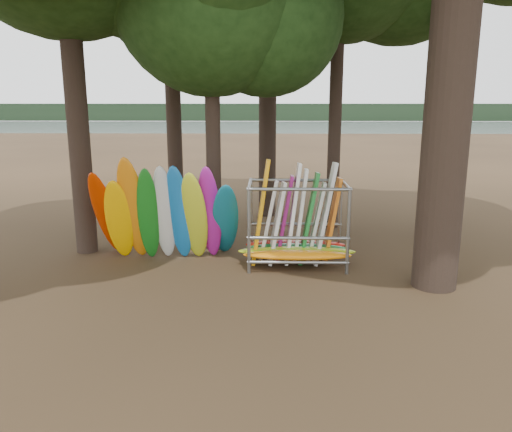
{
  "coord_description": "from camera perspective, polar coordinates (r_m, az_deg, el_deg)",
  "views": [
    {
      "loc": [
        0.37,
        -11.32,
        4.33
      ],
      "look_at": [
        0.06,
        1.5,
        1.4
      ],
      "focal_mm": 35.0,
      "sensor_mm": 36.0,
      "label": 1
    }
  ],
  "objects": [
    {
      "name": "storage_rack",
      "position": [
        13.48,
        4.67,
        -1.24
      ],
      "size": [
        3.17,
        1.53,
        2.88
      ],
      "color": "gray",
      "rests_on": "ground"
    },
    {
      "name": "ground",
      "position": [
        12.13,
        -0.48,
        -8.05
      ],
      "size": [
        120.0,
        120.0,
        0.0
      ],
      "primitive_type": "plane",
      "color": "#47331E",
      "rests_on": "ground"
    },
    {
      "name": "lake",
      "position": [
        71.45,
        1.1,
        9.4
      ],
      "size": [
        160.0,
        160.0,
        0.0
      ],
      "primitive_type": "plane",
      "color": "gray",
      "rests_on": "ground"
    },
    {
      "name": "kayak_row",
      "position": [
        13.92,
        -10.3,
        0.14
      ],
      "size": [
        4.13,
        1.87,
        3.09
      ],
      "color": "#C92C00",
      "rests_on": "ground"
    },
    {
      "name": "far_shore",
      "position": [
        121.34,
        1.23,
        11.78
      ],
      "size": [
        160.0,
        4.0,
        4.0
      ],
      "primitive_type": "cube",
      "color": "black",
      "rests_on": "ground"
    }
  ]
}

